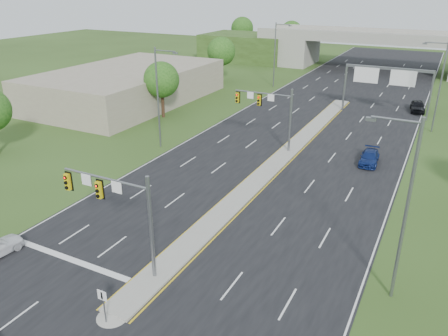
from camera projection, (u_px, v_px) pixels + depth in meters
name	position (u px, v px, depth m)	size (l,w,h in m)	color
ground	(155.00, 278.00, 27.52)	(240.00, 240.00, 0.00)	#2D4418
road	(315.00, 127.00, 56.15)	(24.00, 160.00, 0.02)	black
median	(282.00, 157.00, 46.30)	(2.00, 54.00, 0.16)	gray
median_nose	(112.00, 316.00, 24.21)	(2.00, 2.00, 0.16)	gray
lane_markings	(295.00, 140.00, 51.42)	(23.72, 160.00, 0.01)	gold
signal_mast_near	(119.00, 204.00, 26.57)	(6.62, 0.60, 7.00)	slate
signal_mast_far	(271.00, 108.00, 47.02)	(6.62, 0.60, 7.00)	slate
keep_right_sign	(103.00, 301.00, 23.22)	(0.60, 0.13, 2.20)	slate
sign_gantry	(386.00, 78.00, 59.40)	(11.58, 0.44, 6.67)	slate
overpass	(378.00, 53.00, 91.58)	(80.00, 14.00, 8.10)	gray
lightpole_l_mid	(159.00, 94.00, 47.11)	(2.85, 0.25, 11.00)	slate
lightpole_l_far	(276.00, 52.00, 75.74)	(2.85, 0.25, 11.00)	slate
lightpole_r_near	(404.00, 204.00, 23.62)	(2.85, 0.25, 11.00)	slate
lightpole_r_far	(439.00, 83.00, 52.25)	(2.85, 0.25, 11.00)	slate
tree_l_near	(161.00, 80.00, 58.48)	(4.80, 4.80, 7.60)	#382316
tree_l_mid	(221.00, 51.00, 80.49)	(5.20, 5.20, 8.12)	#382316
tree_back_a	(242.00, 28.00, 118.18)	(6.00, 6.00, 8.85)	#382316
tree_back_b	(291.00, 32.00, 112.40)	(5.60, 5.60, 8.32)	#382316
commercial_building	(128.00, 85.00, 67.83)	(18.00, 30.00, 5.00)	gray
car_far_b	(369.00, 158.00, 44.69)	(1.76, 4.33, 1.26)	navy
car_far_c	(418.00, 106.00, 62.76)	(1.87, 4.64, 1.58)	black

